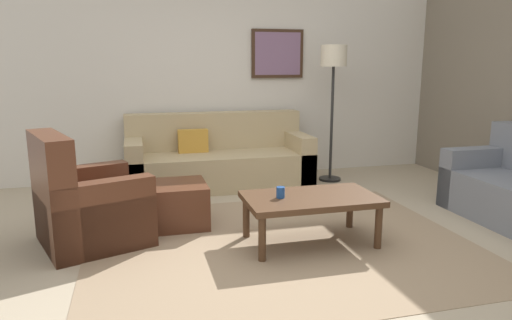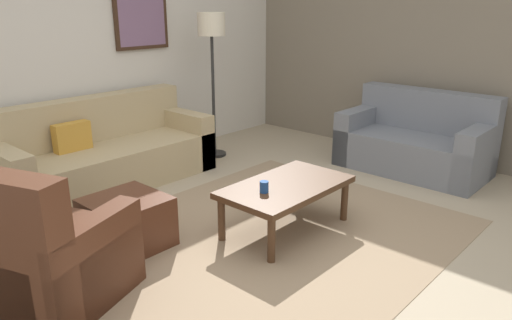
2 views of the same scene
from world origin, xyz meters
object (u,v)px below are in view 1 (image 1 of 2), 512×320
object	(u,v)px
coffee_table	(311,202)
lamp_standing	(333,70)
ottoman	(176,204)
armchair_leather	(84,209)
framed_artwork	(278,54)
couch_main	(218,161)
cup	(281,192)

from	to	relation	value
coffee_table	lamp_standing	distance (m)	2.45
ottoman	lamp_standing	bearing A→B (deg)	30.52
armchair_leather	framed_artwork	size ratio (longest dim) A/B	1.46
couch_main	framed_artwork	xyz separation A→B (m)	(0.89, 0.41, 1.32)
armchair_leather	ottoman	xyz separation A→B (m)	(0.78, 0.28, -0.11)
cup	framed_artwork	size ratio (longest dim) A/B	0.13
lamp_standing	ottoman	bearing A→B (deg)	-149.48
cup	framed_artwork	xyz separation A→B (m)	(0.75, 2.52, 1.16)
armchair_leather	cup	distance (m)	1.63
coffee_table	cup	distance (m)	0.28
ottoman	framed_artwork	size ratio (longest dim) A/B	0.80
couch_main	armchair_leather	distance (m)	2.20
coffee_table	armchair_leather	bearing A→B (deg)	166.14
coffee_table	framed_artwork	distance (m)	2.87
armchair_leather	cup	bearing A→B (deg)	-15.57
framed_artwork	couch_main	bearing A→B (deg)	-155.64
couch_main	coffee_table	xyz separation A→B (m)	(0.41, -2.13, 0.06)
coffee_table	framed_artwork	size ratio (longest dim) A/B	1.57
cup	framed_artwork	world-z (taller)	framed_artwork
framed_artwork	ottoman	bearing A→B (deg)	-130.36
lamp_standing	cup	bearing A→B (deg)	-123.62
couch_main	cup	xyz separation A→B (m)	(0.15, -2.12, 0.16)
ottoman	coffee_table	bearing A→B (deg)	-34.91
armchair_leather	framed_artwork	world-z (taller)	framed_artwork
armchair_leather	lamp_standing	size ratio (longest dim) A/B	0.60
ottoman	coffee_table	world-z (taller)	coffee_table
ottoman	lamp_standing	xyz separation A→B (m)	(2.08, 1.23, 1.21)
ottoman	lamp_standing	distance (m)	2.70
couch_main	ottoman	distance (m)	1.54
coffee_table	cup	size ratio (longest dim) A/B	12.11
coffee_table	lamp_standing	size ratio (longest dim) A/B	0.64
lamp_standing	framed_artwork	xyz separation A→B (m)	(-0.55, 0.58, 0.20)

